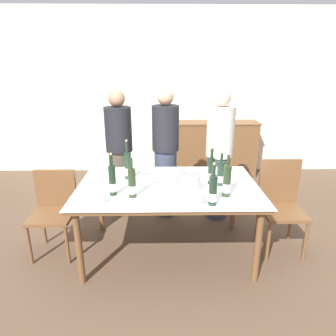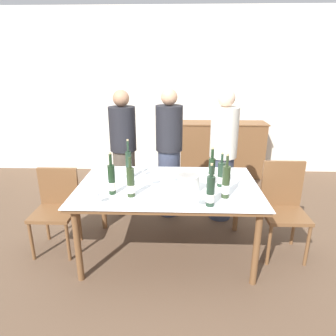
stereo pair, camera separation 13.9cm
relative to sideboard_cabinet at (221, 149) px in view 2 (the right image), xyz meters
name	(u,v)px [view 2 (the right image)]	position (x,y,z in m)	size (l,w,h in m)	color
ground_plane	(168,251)	(-0.86, -2.38, -0.48)	(12.00, 12.00, 0.00)	brown
back_wall	(173,94)	(-0.86, 0.29, 0.92)	(8.00, 0.10, 2.80)	silver
sideboard_cabinet	(221,149)	(0.00, 0.00, 0.00)	(1.48, 0.46, 0.95)	brown
dining_table	(168,191)	(-0.86, -2.38, 0.22)	(1.77, 1.12, 0.76)	brown
ice_bucket	(189,183)	(-0.66, -2.54, 0.37)	(0.21, 0.21, 0.17)	white
wine_bottle_0	(210,192)	(-0.49, -2.82, 0.41)	(0.07, 0.07, 0.37)	#1E3323
wine_bottle_1	(212,172)	(-0.43, -2.34, 0.41)	(0.06, 0.06, 0.38)	black
wine_bottle_2	(112,180)	(-1.36, -2.60, 0.42)	(0.07, 0.07, 0.40)	black
wine_bottle_3	(131,183)	(-1.18, -2.65, 0.41)	(0.07, 0.07, 0.37)	#28381E
wine_bottle_4	(221,175)	(-0.34, -2.38, 0.40)	(0.07, 0.07, 0.34)	#1E3323
wine_bottle_5	(129,165)	(-1.27, -2.19, 0.42)	(0.06, 0.06, 0.42)	#1E3323
wine_bottle_6	(226,183)	(-0.34, -2.65, 0.42)	(0.07, 0.07, 0.41)	#28381E
wine_glass_0	(174,173)	(-0.80, -2.29, 0.38)	(0.09, 0.09, 0.15)	white
wine_glass_1	(96,195)	(-1.45, -2.83, 0.37)	(0.07, 0.07, 0.13)	white
wine_glass_2	(152,177)	(-1.02, -2.39, 0.37)	(0.07, 0.07, 0.13)	white
wine_glass_3	(143,168)	(-1.14, -2.14, 0.38)	(0.07, 0.07, 0.13)	white
wine_glass_4	(198,197)	(-0.60, -2.85, 0.38)	(0.08, 0.08, 0.14)	white
chair_left_end	(57,204)	(-2.04, -2.30, 0.02)	(0.42, 0.42, 0.86)	brown
chair_right_end	(283,203)	(0.32, -2.29, 0.07)	(0.42, 0.42, 0.96)	brown
person_host	(124,154)	(-1.46, -1.46, 0.32)	(0.33, 0.33, 1.60)	#51473D
person_guest_left	(169,155)	(-0.88, -1.50, 0.33)	(0.33, 0.33, 1.62)	#383F56
person_guest_right	(223,157)	(-0.22, -1.58, 0.34)	(0.33, 0.33, 1.63)	#383F56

